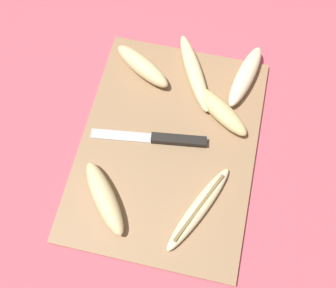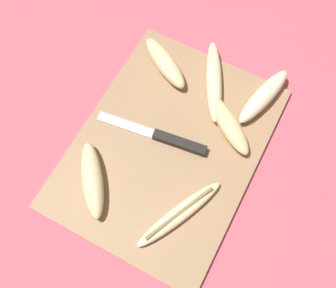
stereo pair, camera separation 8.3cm
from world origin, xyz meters
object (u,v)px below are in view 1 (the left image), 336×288
Objects in this scene: banana_mellow_near at (104,198)px; banana_ripe_center at (142,66)px; knife at (169,139)px; banana_cream_curved at (199,208)px; banana_bright_far at (245,76)px; banana_spotted_left at (221,111)px; banana_soft_right at (194,72)px.

banana_ripe_center is (0.31, 0.00, 0.00)m from banana_mellow_near.
banana_cream_curved is (-0.13, -0.09, 0.00)m from knife.
knife is at bearing 34.24° from banana_cream_curved.
knife is 1.61× the size of banana_mellow_near.
banana_bright_far is 0.11m from banana_spotted_left.
knife is 1.43× the size of banana_bright_far.
banana_cream_curved is at bearing -153.20° from knife.
banana_bright_far is at bearing -34.25° from banana_mellow_near.
banana_ripe_center is (-0.03, 0.23, 0.00)m from banana_bright_far.
banana_cream_curved is (-0.22, 0.01, -0.01)m from banana_spotted_left.
banana_bright_far is at bearing -43.67° from knife.
banana_spotted_left reaches higher than banana_soft_right.
banana_mellow_near is 0.31m from banana_ripe_center.
banana_cream_curved is 1.00× the size of banana_soft_right.
banana_soft_right is at bearing 12.89° from banana_cream_curved.
banana_spotted_left is 0.22m from banana_cream_curved.
banana_mellow_near is at bearing 141.39° from banana_spotted_left.
banana_spotted_left is at bearing -1.64° from banana_cream_curved.
banana_cream_curved is (0.02, -0.19, -0.01)m from banana_mellow_near.
banana_bright_far reaches higher than knife.
banana_spotted_left is 0.96× the size of banana_ripe_center.
banana_mellow_near reaches higher than banana_soft_right.
banana_mellow_near is 0.77× the size of banana_cream_curved.
knife is at bearing 143.77° from banana_bright_far.
banana_cream_curved is (-0.29, -0.19, -0.01)m from banana_ripe_center.
banana_soft_right reaches higher than knife.
banana_spotted_left is 0.11m from banana_soft_right.
banana_cream_curved reaches higher than knife.
banana_mellow_near is 0.35m from banana_soft_right.
banana_ripe_center is 0.77× the size of banana_soft_right.
knife is 0.16m from banana_cream_curved.
banana_spotted_left is (0.24, -0.19, -0.00)m from banana_mellow_near.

